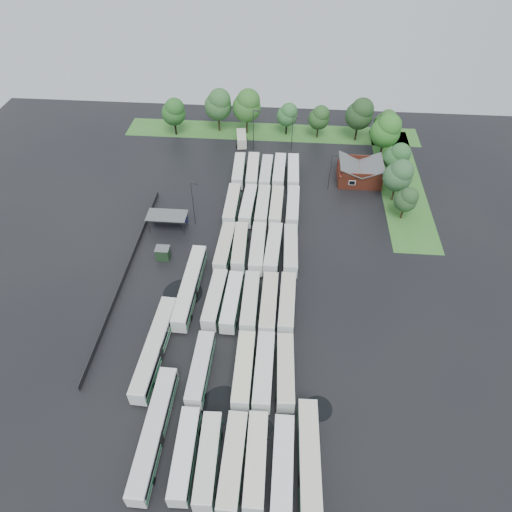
# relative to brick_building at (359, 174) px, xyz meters

# --- Properties ---
(ground) EXTENTS (160.00, 160.00, 0.00)m
(ground) POSITION_rel_brick_building_xyz_m (-24.00, -42.77, -1.87)
(ground) COLOR black
(ground) RESTS_ON ground
(brick_building) EXTENTS (10.07, 8.60, 5.39)m
(brick_building) POSITION_rel_brick_building_xyz_m (0.00, 0.00, 0.00)
(brick_building) COLOR maroon
(brick_building) RESTS_ON ground
(wash_shed) EXTENTS (8.20, 4.20, 3.58)m
(wash_shed) POSITION_rel_brick_building_xyz_m (-41.20, -20.74, 1.12)
(wash_shed) COLOR #2D2D30
(wash_shed) RESTS_ON ground
(utility_hut) EXTENTS (2.70, 2.20, 2.62)m
(utility_hut) POSITION_rel_brick_building_xyz_m (-40.20, -30.17, -0.55)
(utility_hut) COLOR black
(utility_hut) RESTS_ON ground
(grass_strip_north) EXTENTS (80.00, 10.00, 0.01)m
(grass_strip_north) POSITION_rel_brick_building_xyz_m (-22.00, 22.03, -1.86)
(grass_strip_north) COLOR #326B25
(grass_strip_north) RESTS_ON ground
(grass_strip_east) EXTENTS (10.00, 50.00, 0.01)m
(grass_strip_east) POSITION_rel_brick_building_xyz_m (10.00, 0.03, -1.86)
(grass_strip_east) COLOR #326B25
(grass_strip_east) RESTS_ON ground
(west_fence) EXTENTS (0.10, 50.00, 1.20)m
(west_fence) POSITION_rel_brick_building_xyz_m (-46.20, -34.77, -1.27)
(west_fence) COLOR #2D2D30
(west_fence) RESTS_ON ground
(bus_r0c0) EXTENTS (2.92, 12.13, 3.36)m
(bus_r0c0) POSITION_rel_brick_building_xyz_m (-28.29, -68.56, -0.02)
(bus_r0c0) COLOR silver
(bus_r0c0) RESTS_ON ground
(bus_r0c1) EXTENTS (2.93, 12.00, 3.32)m
(bus_r0c1) POSITION_rel_brick_building_xyz_m (-25.15, -68.94, -0.04)
(bus_r0c1) COLOR silver
(bus_r0c1) RESTS_ON ground
(bus_r0c2) EXTENTS (2.79, 12.60, 3.50)m
(bus_r0c2) POSITION_rel_brick_building_xyz_m (-21.89, -69.01, 0.06)
(bus_r0c2) COLOR silver
(bus_r0c2) RESTS_ON ground
(bus_r0c3) EXTENTS (2.84, 12.41, 3.44)m
(bus_r0c3) POSITION_rel_brick_building_xyz_m (-18.93, -68.63, 0.03)
(bus_r0c3) COLOR silver
(bus_r0c3) RESTS_ON ground
(bus_r0c4) EXTENTS (2.69, 12.53, 3.49)m
(bus_r0c4) POSITION_rel_brick_building_xyz_m (-15.46, -68.98, 0.05)
(bus_r0c4) COLOR silver
(bus_r0c4) RESTS_ON ground
(bus_r1c0) EXTENTS (2.73, 12.06, 3.35)m
(bus_r1c0) POSITION_rel_brick_building_xyz_m (-28.43, -55.52, -0.03)
(bus_r1c0) COLOR silver
(bus_r1c0) RESTS_ON ground
(bus_r1c2) EXTENTS (2.78, 12.54, 3.48)m
(bus_r1c2) POSITION_rel_brick_building_xyz_m (-21.86, -55.26, 0.05)
(bus_r1c2) COLOR silver
(bus_r1c2) RESTS_ON ground
(bus_r1c3) EXTENTS (2.69, 12.61, 3.51)m
(bus_r1c3) POSITION_rel_brick_building_xyz_m (-18.83, -55.16, 0.06)
(bus_r1c3) COLOR silver
(bus_r1c3) RESTS_ON ground
(bus_r1c4) EXTENTS (3.09, 12.23, 3.38)m
(bus_r1c4) POSITION_rel_brick_building_xyz_m (-15.59, -54.98, -0.01)
(bus_r1c4) COLOR silver
(bus_r1c4) RESTS_ON ground
(bus_r2c0) EXTENTS (3.08, 12.19, 3.37)m
(bus_r2c0) POSITION_rel_brick_building_xyz_m (-28.28, -41.51, -0.01)
(bus_r2c0) COLOR silver
(bus_r2c0) RESTS_ON ground
(bus_r2c1) EXTENTS (2.90, 12.18, 3.37)m
(bus_r2c1) POSITION_rel_brick_building_xyz_m (-25.27, -41.82, -0.01)
(bus_r2c1) COLOR silver
(bus_r2c1) RESTS_ON ground
(bus_r2c2) EXTENTS (2.75, 12.37, 3.44)m
(bus_r2c2) POSITION_rel_brick_building_xyz_m (-22.11, -41.70, 0.02)
(bus_r2c2) COLOR silver
(bus_r2c2) RESTS_ON ground
(bus_r2c3) EXTENTS (2.74, 12.56, 3.49)m
(bus_r2c3) POSITION_rel_brick_building_xyz_m (-18.87, -41.88, 0.05)
(bus_r2c3) COLOR silver
(bus_r2c3) RESTS_ON ground
(bus_r2c4) EXTENTS (2.82, 12.37, 3.43)m
(bus_r2c4) POSITION_rel_brick_building_xyz_m (-15.76, -41.49, 0.02)
(bus_r2c4) COLOR silver
(bus_r2c4) RESTS_ON ground
(bus_r3c0) EXTENTS (2.99, 12.41, 3.43)m
(bus_r3c0) POSITION_rel_brick_building_xyz_m (-28.31, -28.19, 0.02)
(bus_r3c0) COLOR silver
(bus_r3c0) RESTS_ON ground
(bus_r3c1) EXTENTS (2.92, 12.13, 3.36)m
(bus_r3c1) POSITION_rel_brick_building_xyz_m (-25.39, -27.73, -0.02)
(bus_r3c1) COLOR silver
(bus_r3c1) RESTS_ON ground
(bus_r3c2) EXTENTS (2.79, 12.65, 3.52)m
(bus_r3c2) POSITION_rel_brick_building_xyz_m (-21.91, -27.92, 0.07)
(bus_r3c2) COLOR silver
(bus_r3c2) RESTS_ON ground
(bus_r3c3) EXTENTS (3.18, 12.68, 3.50)m
(bus_r3c3) POSITION_rel_brick_building_xyz_m (-18.88, -27.76, 0.06)
(bus_r3c3) COLOR silver
(bus_r3c3) RESTS_ON ground
(bus_r3c4) EXTENTS (2.92, 12.49, 3.46)m
(bus_r3c4) POSITION_rel_brick_building_xyz_m (-15.52, -27.85, 0.04)
(bus_r3c4) COLOR silver
(bus_r3c4) RESTS_ON ground
(bus_r4c0) EXTENTS (2.68, 12.42, 3.45)m
(bus_r4c0) POSITION_rel_brick_building_xyz_m (-28.51, -14.46, 0.03)
(bus_r4c0) COLOR silver
(bus_r4c0) RESTS_ON ground
(bus_r4c1) EXTENTS (2.99, 12.27, 3.39)m
(bus_r4c1) POSITION_rel_brick_building_xyz_m (-25.03, -14.34, 0.00)
(bus_r4c1) COLOR silver
(bus_r4c1) RESTS_ON ground
(bus_r4c2) EXTENTS (2.71, 12.32, 3.42)m
(bus_r4c2) POSITION_rel_brick_building_xyz_m (-21.89, -14.41, 0.02)
(bus_r4c2) COLOR silver
(bus_r4c2) RESTS_ON ground
(bus_r4c3) EXTENTS (2.77, 12.12, 3.36)m
(bus_r4c3) POSITION_rel_brick_building_xyz_m (-18.90, -14.30, -0.02)
(bus_r4c3) COLOR silver
(bus_r4c3) RESTS_ON ground
(bus_r4c4) EXTENTS (2.76, 12.25, 3.40)m
(bus_r4c4) POSITION_rel_brick_building_xyz_m (-15.41, -14.02, 0.00)
(bus_r4c4) COLOR silver
(bus_r4c4) RESTS_ON ground
(bus_r5c0) EXTENTS (3.00, 12.08, 3.34)m
(bus_r5c0) POSITION_rel_brick_building_xyz_m (-28.54, -0.75, -0.03)
(bus_r5c0) COLOR silver
(bus_r5c0) RESTS_ON ground
(bus_r5c1) EXTENTS (3.05, 12.66, 3.50)m
(bus_r5c1) POSITION_rel_brick_building_xyz_m (-25.21, -0.90, 0.06)
(bus_r5c1) COLOR silver
(bus_r5c1) RESTS_ON ground
(bus_r5c2) EXTENTS (2.67, 11.99, 3.33)m
(bus_r5c2) POSITION_rel_brick_building_xyz_m (-21.99, -1.11, -0.03)
(bus_r5c2) COLOR silver
(bus_r5c2) RESTS_ON ground
(bus_r5c3) EXTENTS (2.83, 12.40, 3.44)m
(bus_r5c3) POSITION_rel_brick_building_xyz_m (-18.90, -0.53, 0.03)
(bus_r5c3) COLOR silver
(bus_r5c3) RESTS_ON ground
(bus_r5c4) EXTENTS (2.84, 12.34, 3.42)m
(bus_r5c4) POSITION_rel_brick_building_xyz_m (-15.61, -0.46, 0.02)
(bus_r5c4) COLOR silver
(bus_r5c4) RESTS_ON ground
(artic_bus_west_a) EXTENTS (2.81, 18.34, 3.40)m
(artic_bus_west_a) POSITION_rel_brick_building_xyz_m (-33.04, -65.84, 0.02)
(artic_bus_west_a) COLOR silver
(artic_bus_west_a) RESTS_ON ground
(artic_bus_west_b) EXTENTS (3.04, 18.68, 3.46)m
(artic_bus_west_b) POSITION_rel_brick_building_xyz_m (-33.16, -38.93, 0.05)
(artic_bus_west_b) COLOR silver
(artic_bus_west_b) RESTS_ON ground
(artic_bus_west_c) EXTENTS (3.36, 18.67, 3.45)m
(artic_bus_west_c) POSITION_rel_brick_building_xyz_m (-36.23, -52.30, 0.05)
(artic_bus_west_c) COLOR silver
(artic_bus_west_c) RESTS_ON ground
(artic_bus_east) EXTENTS (3.27, 18.97, 3.51)m
(artic_bus_east) POSITION_rel_brick_building_xyz_m (-12.01, -69.65, 0.08)
(artic_bus_east) COLOR silver
(artic_bus_east) RESTS_ON ground
(minibus) EXTENTS (3.31, 6.82, 2.86)m
(minibus) POSITION_rel_brick_building_xyz_m (-29.55, 14.94, -0.28)
(minibus) COLOR beige
(minibus) RESTS_ON ground
(tree_north_0) EXTENTS (6.33, 6.33, 10.48)m
(tree_north_0) POSITION_rel_brick_building_xyz_m (-47.79, 18.46, 4.88)
(tree_north_0) COLOR black
(tree_north_0) RESTS_ON ground
(tree_north_1) EXTENTS (7.30, 7.30, 12.09)m
(tree_north_1) POSITION_rel_brick_building_xyz_m (-36.26, 21.55, 5.91)
(tree_north_1) COLOR #382717
(tree_north_1) RESTS_ON ground
(tree_north_2) EXTENTS (7.58, 7.58, 12.55)m
(tree_north_2) POSITION_rel_brick_building_xyz_m (-28.52, 20.90, 6.21)
(tree_north_2) COLOR #39281B
(tree_north_2) RESTS_ON ground
(tree_north_3) EXTENTS (5.48, 5.48, 9.08)m
(tree_north_3) POSITION_rel_brick_building_xyz_m (-17.77, 21.07, 3.97)
(tree_north_3) COLOR black
(tree_north_3) RESTS_ON ground
(tree_north_4) EXTENTS (5.57, 5.57, 9.23)m
(tree_north_4) POSITION_rel_brick_building_xyz_m (-9.35, 19.90, 4.07)
(tree_north_4) COLOR black
(tree_north_4) RESTS_ON ground
(tree_north_5) EXTENTS (7.14, 7.14, 11.82)m
(tree_north_5) POSITION_rel_brick_building_xyz_m (0.95, 19.45, 5.74)
(tree_north_5) COLOR black
(tree_north_5) RESTS_ON ground
(tree_north_6) EXTENTS (5.44, 5.44, 9.01)m
(tree_north_6) POSITION_rel_brick_building_xyz_m (7.92, 19.44, 3.93)
(tree_north_6) COLOR black
(tree_north_6) RESTS_ON ground
(tree_east_0) EXTENTS (4.80, 4.80, 7.95)m
(tree_east_0) POSITION_rel_brick_building_xyz_m (8.17, -13.77, 3.24)
(tree_east_0) COLOR #311D12
(tree_east_0) RESTS_ON ground
(tree_east_1) EXTENTS (6.32, 6.32, 10.47)m
(tree_east_1) POSITION_rel_brick_building_xyz_m (7.15, -7.29, 4.87)
(tree_east_1) COLOR #382C1D
(tree_east_1) RESTS_ON ground
(tree_east_2) EXTENTS (5.84, 5.84, 9.68)m
(tree_east_2) POSITION_rel_brick_building_xyz_m (8.20, 1.20, 4.36)
(tree_east_2) COLOR black
(tree_east_2) RESTS_ON ground
(tree_east_3) EXTENTS (7.34, 7.34, 12.15)m
(tree_east_3) POSITION_rel_brick_building_xyz_m (6.51, 10.58, 5.95)
(tree_east_3) COLOR black
(tree_east_3) RESTS_ON ground
(tree_east_4) EXTENTS (5.58, 5.58, 9.24)m
(tree_east_4) POSITION_rel_brick_building_xyz_m (7.59, 18.61, 4.07)
(tree_east_4) COLOR black
(tree_east_4) RESTS_ON ground
(lamp_post_ne) EXTENTS (1.42, 0.28, 9.25)m
(lamp_post_ne) POSITION_rel_brick_building_xyz_m (-7.22, -4.18, 3.51)
(lamp_post_ne) COLOR #2D2D30
(lamp_post_ne) RESTS_ON ground
(lamp_post_nw) EXTENTS (1.59, 0.31, 10.34)m
(lamp_post_nw) POSITION_rel_brick_building_xyz_m (-35.79, -19.09, 4.14)
(lamp_post_nw) COLOR #2D2D30
(lamp_post_nw) RESTS_ON ground
(lamp_post_back_w) EXTENTS (1.69, 0.33, 10.97)m
(lamp_post_back_w) POSITION_rel_brick_building_xyz_m (-26.04, 12.21, 4.50)
(lamp_post_back_w) COLOR #2D2D30
(lamp_post_back_w) RESTS_ON ground
(lamp_post_back_e) EXTENTS (1.42, 0.28, 9.19)m
(lamp_post_back_e) POSITION_rel_brick_building_xyz_m (-16.19, 12.81, 3.47)
(lamp_post_back_e) COLOR #2D2D30
(lamp_post_back_e) RESTS_ON ground
(puddle_0) EXTENTS (6.38, 6.38, 0.01)m
(puddle_0) POSITION_rel_brick_building_xyz_m (-24.48, -60.24, -1.86)
(puddle_0) COLOR black
(puddle_0) RESTS_ON ground
(puddle_1) EXTENTS (2.96, 2.96, 0.01)m
(puddle_1) POSITION_rel_brick_building_xyz_m (-18.41, -63.15, -1.86)
(puddle_1) COLOR black
(puddle_1) RESTS_ON ground
(puddle_2) EXTENTS (7.18, 7.18, 0.01)m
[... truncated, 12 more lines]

